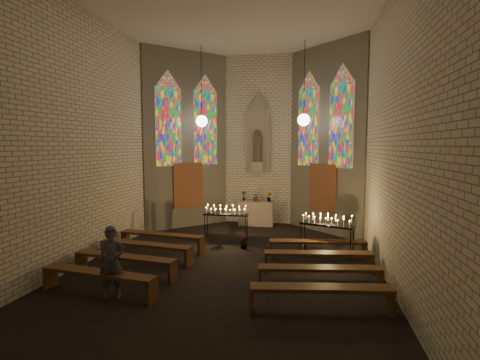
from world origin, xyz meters
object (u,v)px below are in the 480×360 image
Objects in this scene: visitor at (112,262)px; votive_stand_left at (226,212)px; aisle_flower_pot at (244,242)px; altar at (256,213)px; votive_stand_right at (327,222)px.

votive_stand_left is at bearing 61.74° from visitor.
votive_stand_left reaches higher than aisle_flower_pot.
votive_stand_left is at bearing -105.31° from altar.
votive_stand_left is 1.00× the size of visitor.
votive_stand_right reaches higher than aisle_flower_pot.
altar is 8.14m from visitor.
altar is at bearing 61.33° from visitor.
altar reaches higher than aisle_flower_pot.
aisle_flower_pot is 0.27× the size of votive_stand_right.
altar is 0.89× the size of visitor.
visitor is (-4.70, -4.02, -0.23)m from votive_stand_right.
visitor is at bearing -116.27° from aisle_flower_pot.
altar is at bearing 76.37° from votive_stand_left.
votive_stand_left is at bearing 128.98° from aisle_flower_pot.
altar is 0.85× the size of votive_stand_right.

